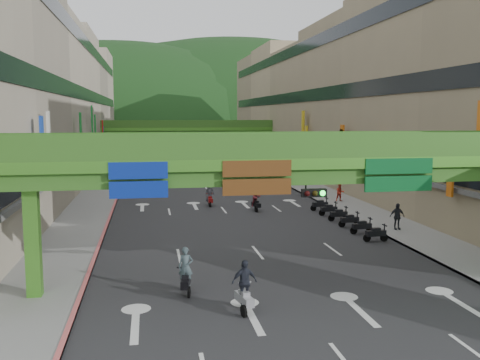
{
  "coord_description": "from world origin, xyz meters",
  "views": [
    {
      "loc": [
        -6.07,
        -17.38,
        7.87
      ],
      "look_at": [
        0.0,
        18.0,
        3.5
      ],
      "focal_mm": 40.0,
      "sensor_mm": 36.0,
      "label": 1
    }
  ],
  "objects_px": {
    "car_silver": "(145,172)",
    "pedestrian_red": "(340,194)",
    "overpass_near": "(309,175)",
    "scooter_rider_near": "(186,272)",
    "scooter_rider_mid": "(256,199)",
    "car_yellow": "(214,157)"
  },
  "relations": [
    {
      "from": "scooter_rider_mid",
      "to": "car_silver",
      "type": "xyz_separation_m",
      "value": [
        -9.17,
        26.03,
        -0.37
      ]
    },
    {
      "from": "car_yellow",
      "to": "pedestrian_red",
      "type": "height_order",
      "value": "pedestrian_red"
    },
    {
      "from": "scooter_rider_mid",
      "to": "car_silver",
      "type": "distance_m",
      "value": 27.6
    },
    {
      "from": "car_silver",
      "to": "pedestrian_red",
      "type": "height_order",
      "value": "pedestrian_red"
    },
    {
      "from": "car_silver",
      "to": "pedestrian_red",
      "type": "distance_m",
      "value": 29.06
    },
    {
      "from": "scooter_rider_near",
      "to": "car_yellow",
      "type": "distance_m",
      "value": 67.8
    },
    {
      "from": "scooter_rider_mid",
      "to": "car_yellow",
      "type": "bearing_deg",
      "value": 87.19
    },
    {
      "from": "car_yellow",
      "to": "pedestrian_red",
      "type": "relative_size",
      "value": 2.61
    },
    {
      "from": "overpass_near",
      "to": "car_silver",
      "type": "distance_m",
      "value": 46.69
    },
    {
      "from": "car_silver",
      "to": "car_yellow",
      "type": "distance_m",
      "value": 24.35
    },
    {
      "from": "overpass_near",
      "to": "scooter_rider_near",
      "type": "bearing_deg",
      "value": 178.08
    },
    {
      "from": "pedestrian_red",
      "to": "scooter_rider_near",
      "type": "bearing_deg",
      "value": -121.03
    },
    {
      "from": "scooter_rider_mid",
      "to": "pedestrian_red",
      "type": "xyz_separation_m",
      "value": [
        8.28,
        2.8,
        -0.21
      ]
    },
    {
      "from": "car_silver",
      "to": "pedestrian_red",
      "type": "bearing_deg",
      "value": -59.78
    },
    {
      "from": "overpass_near",
      "to": "scooter_rider_near",
      "type": "height_order",
      "value": "overpass_near"
    },
    {
      "from": "scooter_rider_near",
      "to": "pedestrian_red",
      "type": "distance_m",
      "value": 27.23
    },
    {
      "from": "car_yellow",
      "to": "pedestrian_red",
      "type": "xyz_separation_m",
      "value": [
        5.95,
        -44.69,
        0.09
      ]
    },
    {
      "from": "scooter_rider_near",
      "to": "scooter_rider_mid",
      "type": "distance_m",
      "value": 20.9
    },
    {
      "from": "overpass_near",
      "to": "pedestrian_red",
      "type": "height_order",
      "value": "overpass_near"
    },
    {
      "from": "scooter_rider_near",
      "to": "car_yellow",
      "type": "bearing_deg",
      "value": 81.96
    },
    {
      "from": "car_yellow",
      "to": "pedestrian_red",
      "type": "distance_m",
      "value": 45.09
    },
    {
      "from": "scooter_rider_near",
      "to": "pedestrian_red",
      "type": "bearing_deg",
      "value": 55.49
    }
  ]
}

